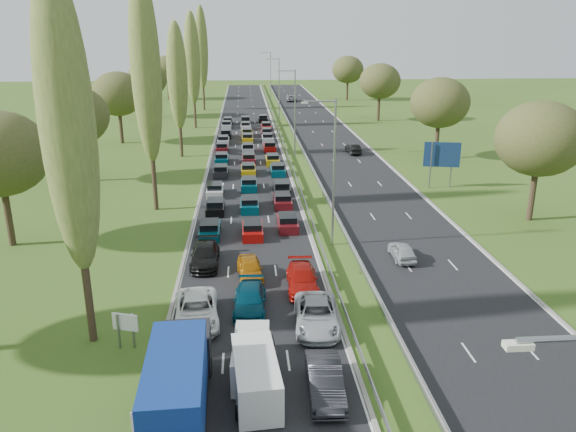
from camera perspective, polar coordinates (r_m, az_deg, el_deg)
name	(u,v)px	position (r m, az deg, el deg)	size (l,w,h in m)	color
ground	(294,153)	(82.25, 0.57, 6.40)	(260.00, 260.00, 0.00)	#38571B
near_carriageway	(247,151)	(84.40, -4.18, 6.65)	(10.50, 215.00, 0.04)	black
far_carriageway	(337,149)	(85.52, 4.96, 6.79)	(10.50, 215.00, 0.04)	black
central_reservation	(292,146)	(84.59, 0.42, 7.11)	(2.36, 215.00, 0.32)	gray
lamp_columns	(295,114)	(79.26, 0.71, 10.35)	(0.18, 140.18, 12.00)	gray
poplar_row	(166,72)	(69.09, -12.26, 14.11)	(2.80, 127.80, 22.44)	#2D2116
woodland_left	(65,120)	(66.40, -21.71, 9.01)	(8.00, 166.00, 11.10)	#2D2116
woodland_right	(463,111)	(72.52, 17.34, 10.14)	(8.00, 153.00, 11.10)	#2D2116
traffic_queue_fill	(247,154)	(79.53, -4.15, 6.26)	(9.10, 68.80, 0.80)	#053F4C
near_car_2	(196,310)	(34.91, -9.28, -9.43)	(2.61, 5.65, 1.57)	white
near_car_3	(205,255)	(42.99, -8.43, -3.98)	(2.09, 5.15, 1.49)	black
near_car_7	(250,300)	(35.94, -3.89, -8.50)	(2.00, 4.92, 1.43)	#05384C
near_car_8	(250,268)	(40.42, -3.88, -5.33)	(1.70, 4.23, 1.44)	#A8650B
near_car_9	(325,381)	(28.36, 3.78, -16.35)	(1.64, 4.72, 1.55)	black
near_car_10	(317,315)	(34.02, 2.94, -10.00)	(2.57, 5.57, 1.55)	#ACB0B5
near_car_11	(302,279)	(38.69, 1.45, -6.40)	(2.06, 5.06, 1.47)	#9F1009
far_car_0	(402,251)	(44.53, 11.53, -3.48)	(1.57, 3.90, 1.33)	#9DA3A6
far_car_1	(353,149)	(82.32, 6.64, 6.80)	(1.48, 4.25, 1.40)	black
far_car_2	(291,98)	(145.50, 0.36, 11.89)	(2.56, 5.55, 1.54)	gray
blue_lorry	(179,382)	(26.63, -11.01, -16.26)	(2.46, 8.84, 3.73)	black
white_van_front	(251,355)	(29.98, -3.76, -13.90)	(1.80, 4.60, 1.85)	silver
white_van_rear	(256,375)	(28.28, -3.30, -15.78)	(2.03, 5.17, 2.08)	white
info_sign	(125,326)	(32.92, -16.19, -10.66)	(1.46, 0.54, 2.10)	gray
direction_sign	(442,157)	(65.35, 15.36, 5.84)	(3.93, 0.96, 5.20)	gray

